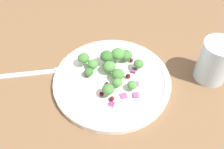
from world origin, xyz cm
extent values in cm
cube|color=brown|center=(0.00, 0.00, -1.00)|extent=(180.00, 180.00, 2.00)
cylinder|color=white|center=(1.86, -2.77, 0.60)|extent=(24.59, 24.59, 1.20)
torus|color=white|center=(1.86, -2.77, 1.20)|extent=(23.62, 23.62, 1.00)
cylinder|color=white|center=(1.86, -2.77, 1.30)|extent=(14.26, 14.26, 0.20)
cylinder|color=#ADD18E|center=(5.98, -5.39, 1.87)|extent=(0.74, 0.74, 0.74)
ellipsoid|color=#4C843D|center=(5.98, -5.39, 2.76)|extent=(1.97, 1.97, 1.48)
cylinder|color=#ADD18E|center=(-4.33, 1.04, 2.22)|extent=(0.96, 0.96, 0.96)
ellipsoid|color=#477A38|center=(-4.33, 1.04, 3.38)|extent=(2.57, 2.57, 1.92)
cylinder|color=#8EB77A|center=(4.75, 2.61, 1.89)|extent=(0.99, 0.99, 0.99)
ellipsoid|color=#477A38|center=(4.75, 2.61, 3.08)|extent=(2.65, 2.65, 1.99)
cylinder|color=#8EB77A|center=(3.03, -4.72, 1.67)|extent=(0.75, 0.75, 0.75)
ellipsoid|color=#4C843D|center=(3.03, -4.72, 2.56)|extent=(1.99, 1.99, 1.49)
cylinder|color=#9EC684|center=(-2.94, -2.20, 1.74)|extent=(0.74, 0.74, 0.74)
ellipsoid|color=#386B2D|center=(-2.94, -2.20, 2.63)|extent=(1.98, 1.98, 1.49)
cylinder|color=#8EB77A|center=(1.19, -0.97, 1.92)|extent=(1.02, 1.02, 1.02)
ellipsoid|color=#4C843D|center=(1.19, -0.97, 3.14)|extent=(2.71, 2.71, 2.03)
cylinder|color=#9EC684|center=(1.31, -7.20, 2.36)|extent=(0.90, 0.90, 0.90)
ellipsoid|color=#477A38|center=(1.31, -7.20, 3.43)|extent=(2.39, 2.39, 1.79)
cylinder|color=#ADD18E|center=(-2.31, 0.39, 1.67)|extent=(0.86, 0.86, 0.86)
ellipsoid|color=#4C843D|center=(-2.31, 0.39, 2.70)|extent=(2.30, 2.30, 1.73)
cylinder|color=#ADD18E|center=(7.35, -0.07, 2.23)|extent=(0.82, 0.82, 0.82)
ellipsoid|color=#477A38|center=(7.35, -0.07, 3.21)|extent=(2.17, 2.17, 1.63)
cylinder|color=#9EC684|center=(2.93, 2.27, 2.40)|extent=(1.10, 1.10, 1.10)
ellipsoid|color=#4C843D|center=(2.93, 2.27, 3.72)|extent=(2.94, 2.94, 2.20)
cylinder|color=#ADD18E|center=(0.52, 1.53, 2.46)|extent=(1.04, 1.04, 1.04)
ellipsoid|color=#386B2D|center=(0.52, 1.53, 3.70)|extent=(2.77, 2.77, 2.08)
cylinder|color=#ADD18E|center=(3.11, -2.91, 1.81)|extent=(0.99, 0.99, 0.99)
ellipsoid|color=#477A38|center=(3.11, -2.91, 2.99)|extent=(2.63, 2.63, 1.97)
sphere|color=maroon|center=(5.93, 2.23, 1.92)|extent=(0.84, 0.84, 0.84)
sphere|color=#4C0A14|center=(5.21, -2.47, 2.00)|extent=(0.98, 0.98, 0.98)
sphere|color=#4C0A14|center=(0.24, -7.29, 2.02)|extent=(0.93, 0.93, 0.93)
sphere|color=maroon|center=(2.09, -8.29, 1.92)|extent=(0.93, 0.93, 0.93)
sphere|color=#4C0A14|center=(0.89, -4.52, 1.82)|extent=(0.79, 0.79, 0.79)
cube|color=#934C84|center=(6.75, -4.00, 1.46)|extent=(1.28, 1.12, 0.34)
cube|color=#934C84|center=(4.32, -7.20, 1.42)|extent=(1.70, 1.71, 0.40)
cube|color=#934C84|center=(6.76, -7.04, 1.68)|extent=(1.29, 1.34, 0.33)
cube|color=#843D75|center=(2.02, -9.20, 1.42)|extent=(1.53, 1.50, 0.33)
cube|color=#A35B93|center=(-3.63, -2.11, 1.60)|extent=(1.34, 1.37, 0.34)
cube|color=#843D75|center=(6.38, -0.64, 1.80)|extent=(1.33, 1.48, 0.60)
cube|color=silver|center=(-18.21, -1.43, 0.25)|extent=(14.97, 3.90, 0.50)
cube|color=silver|center=(-9.07, 0.26, 0.25)|extent=(3.98, 3.01, 0.50)
cylinder|color=silver|center=(22.70, -0.10, 4.64)|extent=(6.70, 6.70, 9.28)
camera|label=1|loc=(3.34, -38.42, 43.65)|focal=42.64mm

